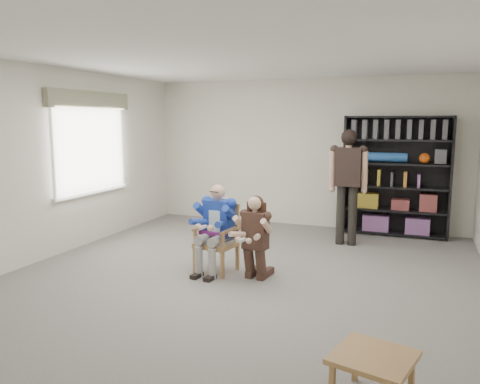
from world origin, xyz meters
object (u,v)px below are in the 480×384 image
at_px(standing_man, 347,188).
at_px(side_table, 372,379).
at_px(seated_man, 216,229).
at_px(kneeling_woman, 254,238).
at_px(bookshelf, 396,176).
at_px(armchair, 216,239).

distance_m(standing_man, side_table, 4.50).
bearing_deg(seated_man, standing_man, 62.55).
xyz_separation_m(kneeling_woman, bookshelf, (1.53, 3.14, 0.50)).
xyz_separation_m(bookshelf, standing_man, (-0.69, -0.97, -0.12)).
relative_size(seated_man, bookshelf, 0.57).
xyz_separation_m(seated_man, kneeling_woman, (0.58, -0.12, -0.05)).
xyz_separation_m(seated_man, bookshelf, (2.11, 3.02, 0.45)).
height_order(armchair, side_table, armchair).
bearing_deg(kneeling_woman, side_table, -45.75).
relative_size(kneeling_woman, side_table, 2.04).
relative_size(armchair, bookshelf, 0.44).
bearing_deg(seated_man, bookshelf, 62.19).
relative_size(kneeling_woman, bookshelf, 0.52).
distance_m(kneeling_woman, side_table, 2.77).
relative_size(armchair, seated_man, 0.77).
xyz_separation_m(seated_man, standing_man, (1.42, 2.05, 0.34)).
bearing_deg(side_table, bookshelf, 91.39).
relative_size(kneeling_woman, standing_man, 0.58).
bearing_deg(bookshelf, seated_man, -124.96).
distance_m(seated_man, standing_man, 2.51).
distance_m(armchair, bookshelf, 3.73).
distance_m(seated_man, bookshelf, 3.71).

